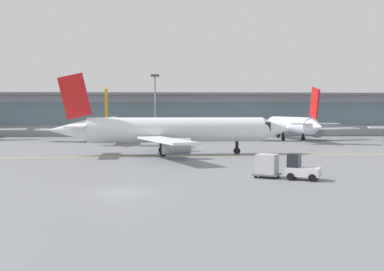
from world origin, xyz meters
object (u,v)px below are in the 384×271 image
taxiing_regional_jet (173,130)px  gate_airplane_3 (291,125)px  gate_airplane_2 (111,125)px  apron_light_mast_1 (155,102)px  baggage_tug (301,169)px  cargo_dolly_lead (267,165)px

taxiing_regional_jet → gate_airplane_3: bearing=48.9°
gate_airplane_2 → taxiing_regional_jet: bearing=-161.6°
gate_airplane_3 → apron_light_mast_1: (-26.19, 13.93, 4.52)m
taxiing_regional_jet → baggage_tug: bearing=-69.7°
gate_airplane_2 → gate_airplane_3: (33.72, 1.68, 0.01)m
taxiing_regional_jet → apron_light_mast_1: 43.68m
baggage_tug → apron_light_mast_1: 67.52m
taxiing_regional_jet → baggage_tug: (10.05, -22.47, -2.17)m
gate_airplane_2 → gate_airplane_3: gate_airplane_3 is taller
cargo_dolly_lead → apron_light_mast_1: bearing=128.2°
gate_airplane_3 → baggage_tug: (-12.32, -51.83, -1.98)m
taxiing_regional_jet → cargo_dolly_lead: (7.62, -21.17, -2.00)m
baggage_tug → apron_light_mast_1: bearing=130.0°
gate_airplane_3 → cargo_dolly_lead: bearing=158.4°
gate_airplane_2 → taxiing_regional_jet: size_ratio=0.94×
apron_light_mast_1 → baggage_tug: bearing=-78.1°
taxiing_regional_jet → gate_airplane_2: bearing=108.5°
gate_airplane_2 → cargo_dolly_lead: gate_airplane_2 is taller
apron_light_mast_1 → gate_airplane_3: bearing=-28.0°
taxiing_regional_jet → baggage_tug: taxiing_regional_jet is taller
cargo_dolly_lead → baggage_tug: bearing=-0.0°
cargo_dolly_lead → taxiing_regional_jet: bearing=137.9°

